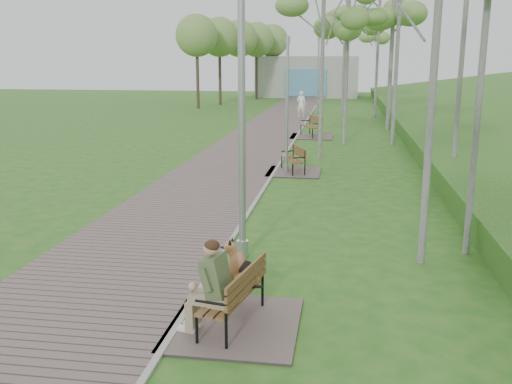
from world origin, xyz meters
TOP-DOWN VIEW (x-y plane):
  - ground at (0.00, 0.00)m, footprint 120.00×120.00m
  - walkway at (-1.75, 21.50)m, footprint 3.50×67.00m
  - kerb at (0.00, 21.50)m, footprint 0.10×67.00m
  - building_north at (-1.50, 50.97)m, footprint 10.00×5.20m
  - bench_main at (0.72, -0.14)m, footprint 1.85×2.06m
  - bench_second at (0.63, 11.46)m, footprint 1.78×1.98m
  - bench_third at (0.70, 20.64)m, footprint 2.06×2.29m
  - lamp_post_near at (0.41, 2.83)m, footprint 0.23×0.23m
  - lamp_post_second at (0.40, 11.42)m, footprint 0.17×0.17m
  - lamp_post_third at (0.41, 32.79)m, footprint 0.20×0.20m
  - lamp_post_far at (0.12, 49.49)m, footprint 0.18×0.18m
  - pedestrian_near at (-0.51, 30.05)m, footprint 0.71×0.54m
  - birch_mid_c at (2.32, 18.27)m, footprint 2.48×2.48m
  - birch_far_b at (2.13, 33.19)m, footprint 2.38×2.38m
  - birch_far_c at (4.26, 30.42)m, footprint 2.63×2.63m
  - birch_distant_b at (5.31, 51.14)m, footprint 2.39×2.39m

SIDE VIEW (x-z plane):
  - ground at x=0.00m, z-range 0.00..0.00m
  - walkway at x=-1.75m, z-range 0.00..0.04m
  - kerb at x=0.00m, z-range 0.00..0.05m
  - bench_second at x=0.63m, z-range -0.35..0.75m
  - bench_third at x=0.70m, z-range -0.39..0.87m
  - bench_main at x=0.72m, z-range -0.35..1.26m
  - pedestrian_near at x=-0.51m, z-range 0.00..1.74m
  - building_north at x=-1.50m, z-range -0.01..3.99m
  - lamp_post_second at x=0.40m, z-range -0.15..4.37m
  - lamp_post_far at x=0.12m, z-range -0.15..4.50m
  - lamp_post_third at x=0.41m, z-range -0.17..5.12m
  - lamp_post_near at x=0.41m, z-range -0.19..5.70m
  - birch_mid_c at x=2.32m, z-range 2.00..9.02m
  - birch_far_b at x=2.13m, z-range 2.14..9.67m
  - birch_distant_b at x=5.31m, z-range 2.54..11.45m
  - birch_far_c at x=4.26m, z-range 2.61..11.77m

